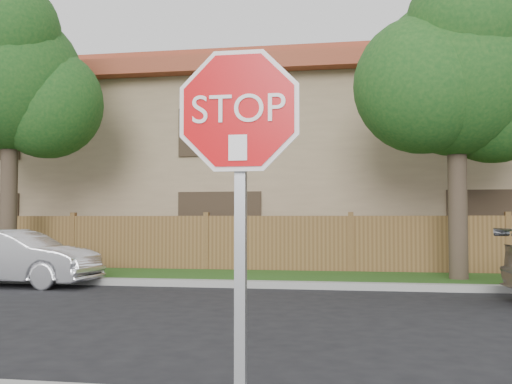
# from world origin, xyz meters

# --- Properties ---
(far_curb) EXTENTS (70.00, 0.30, 0.15)m
(far_curb) POSITION_xyz_m (0.00, 8.15, 0.07)
(far_curb) COLOR gray
(far_curb) RESTS_ON ground
(grass_strip) EXTENTS (70.00, 3.00, 0.12)m
(grass_strip) POSITION_xyz_m (0.00, 9.80, 0.06)
(grass_strip) COLOR #1E4714
(grass_strip) RESTS_ON ground
(fence) EXTENTS (70.00, 0.12, 1.60)m
(fence) POSITION_xyz_m (0.00, 11.40, 0.80)
(fence) COLOR brown
(fence) RESTS_ON ground
(apartment_building) EXTENTS (35.20, 9.20, 7.20)m
(apartment_building) POSITION_xyz_m (0.00, 17.00, 3.53)
(apartment_building) COLOR #8E7658
(apartment_building) RESTS_ON ground
(tree_left) EXTENTS (4.80, 3.90, 7.78)m
(tree_left) POSITION_xyz_m (-8.98, 9.57, 5.22)
(tree_left) COLOR #382B21
(tree_left) RESTS_ON ground
(tree_mid) EXTENTS (4.80, 3.90, 7.35)m
(tree_mid) POSITION_xyz_m (2.52, 9.57, 4.87)
(tree_mid) COLOR #382B21
(tree_mid) RESTS_ON ground
(stop_sign) EXTENTS (1.01, 0.13, 2.55)m
(stop_sign) POSITION_xyz_m (-0.48, -1.48, 1.83)
(stop_sign) COLOR gray
(stop_sign) RESTS_ON sidewalk_near
(sedan_left) EXTENTS (3.92, 1.56, 1.27)m
(sedan_left) POSITION_xyz_m (-7.50, 7.60, 0.63)
(sedan_left) COLOR silver
(sedan_left) RESTS_ON ground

